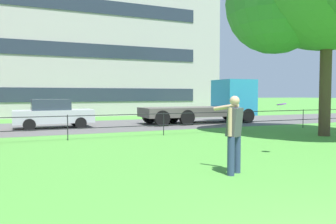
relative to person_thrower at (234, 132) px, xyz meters
name	(u,v)px	position (x,y,z in m)	size (l,w,h in m)	color
street_strip	(94,126)	(-0.80, 12.60, -0.95)	(80.00, 7.37, 0.01)	#565454
park_fence	(118,122)	(-0.80, 7.08, -0.28)	(28.37, 0.04, 1.00)	black
person_thrower	(234,132)	(0.00, 0.00, 0.00)	(0.47, 0.87, 1.76)	navy
frisbee	(282,104)	(2.63, 1.39, 0.55)	(0.35, 0.35, 0.07)	purple
car_silver_far_right	(53,114)	(-3.02, 12.11, -0.17)	(4.06, 1.92, 1.54)	#B7BABF
flatbed_truck_center	(214,104)	(6.70, 11.90, 0.27)	(7.33, 2.49, 2.75)	#2D99D1
apartment_building_background	(15,35)	(-5.26, 27.56, 6.31)	(35.63, 14.57, 14.51)	#B7B2AD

